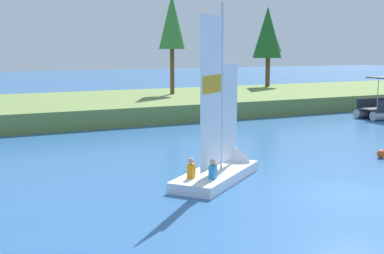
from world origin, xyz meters
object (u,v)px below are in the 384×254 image
object	(u,v)px
shoreline_tree_midright	(268,32)
sailboat	(226,164)
shoreline_tree_centre	(172,22)
channel_buoy	(381,154)
shoreline_tree_right	(269,34)

from	to	relation	value
shoreline_tree_midright	sailboat	world-z (taller)	shoreline_tree_midright
shoreline_tree_midright	sailboat	bearing A→B (deg)	-127.49
shoreline_tree_centre	channel_buoy	distance (m)	22.10
sailboat	channel_buoy	size ratio (longest dim) A/B	18.77
shoreline_tree_midright	sailboat	xyz separation A→B (m)	(-18.51, -24.13, -5.68)
shoreline_tree_centre	shoreline_tree_midright	distance (m)	11.65
shoreline_tree_centre	sailboat	bearing A→B (deg)	-109.45
shoreline_tree_right	shoreline_tree_centre	bearing A→B (deg)	-162.60
channel_buoy	shoreline_tree_centre	bearing A→B (deg)	90.59
shoreline_tree_midright	channel_buoy	world-z (taller)	shoreline_tree_midright
shoreline_tree_right	sailboat	world-z (taller)	shoreline_tree_right
sailboat	channel_buoy	xyz separation A→B (m)	(7.57, -0.32, -0.26)
shoreline_tree_midright	channel_buoy	distance (m)	27.43
sailboat	shoreline_tree_midright	bearing A→B (deg)	15.00
shoreline_tree_right	channel_buoy	distance (m)	27.77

